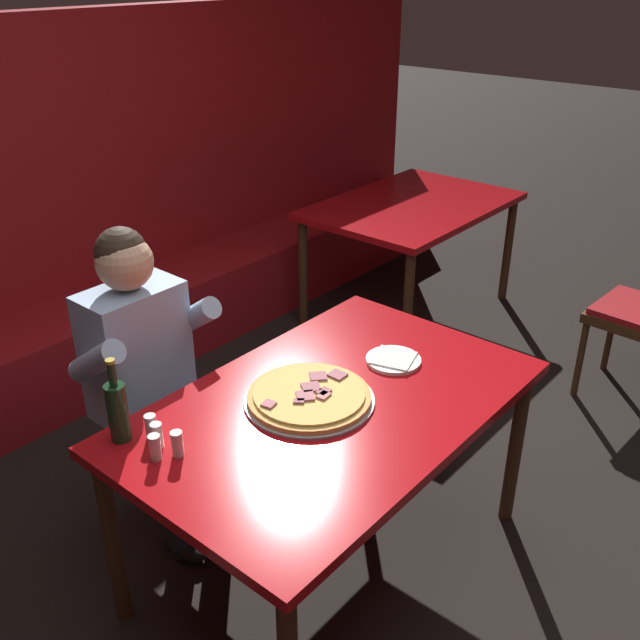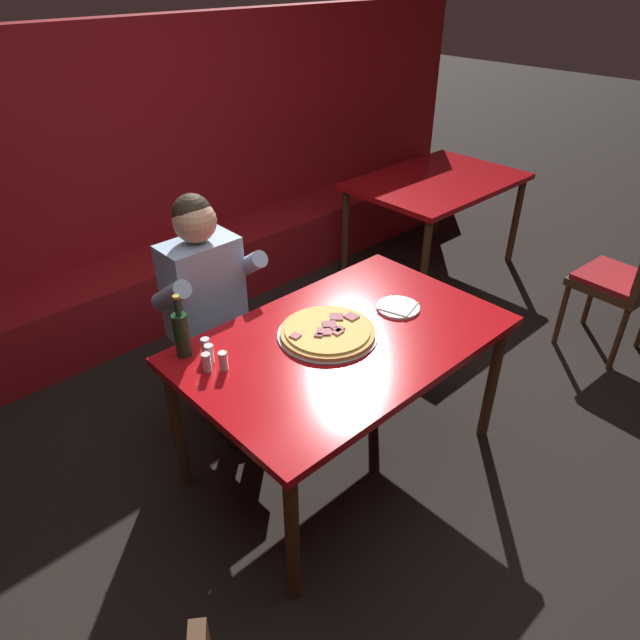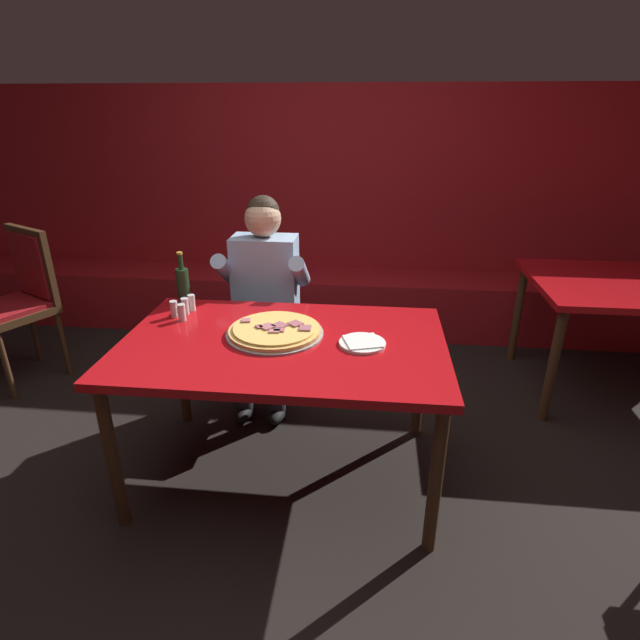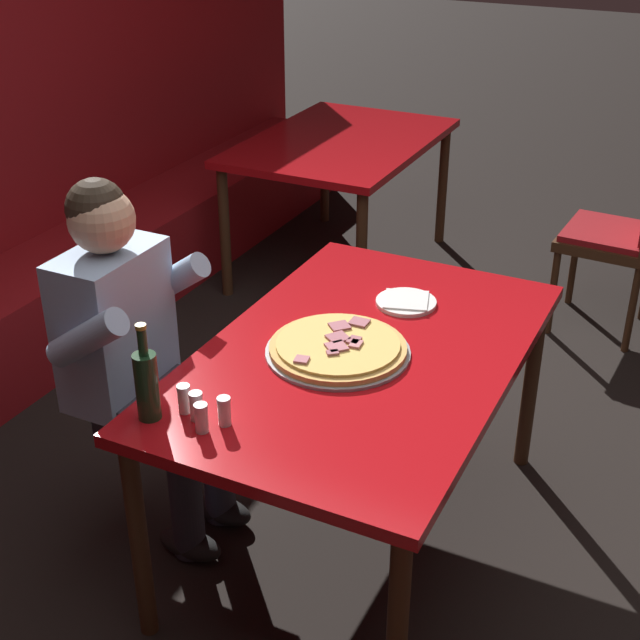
{
  "view_description": "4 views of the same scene",
  "coord_description": "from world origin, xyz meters",
  "px_view_note": "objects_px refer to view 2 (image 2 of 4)",
  "views": [
    {
      "loc": [
        -1.6,
        -1.3,
        2.13
      ],
      "look_at": [
        0.14,
        0.17,
        0.96
      ],
      "focal_mm": 40.0,
      "sensor_mm": 36.0,
      "label": 1
    },
    {
      "loc": [
        -1.53,
        -1.47,
        2.21
      ],
      "look_at": [
        -0.15,
        0.0,
        0.91
      ],
      "focal_mm": 32.0,
      "sensor_mm": 36.0,
      "label": 2
    },
    {
      "loc": [
        0.38,
        -2.02,
        1.74
      ],
      "look_at": [
        0.15,
        0.18,
        0.79
      ],
      "focal_mm": 28.0,
      "sensor_mm": 36.0,
      "label": 3
    },
    {
      "loc": [
        -2.23,
        -0.95,
        2.16
      ],
      "look_at": [
        -0.2,
        0.05,
        0.95
      ],
      "focal_mm": 50.0,
      "sensor_mm": 36.0,
      "label": 4
    }
  ],
  "objects_px": {
    "diner_seated_blue_shirt": "(214,307)",
    "beer_bottle": "(182,333)",
    "shaker_red_pepper_flakes": "(206,348)",
    "dining_chair_far_right": "(631,275)",
    "pizza": "(328,332)",
    "main_dining_table": "(345,350)",
    "background_dining_table": "(437,189)",
    "shaker_black_pepper": "(223,362)",
    "plate_white_paper": "(398,307)",
    "shaker_parmesan": "(207,363)",
    "shaker_oregano": "(209,355)"
  },
  "relations": [
    {
      "from": "plate_white_paper",
      "to": "background_dining_table",
      "type": "bearing_deg",
      "value": 31.45
    },
    {
      "from": "main_dining_table",
      "to": "pizza",
      "type": "relative_size",
      "value": 3.24
    },
    {
      "from": "main_dining_table",
      "to": "beer_bottle",
      "type": "bearing_deg",
      "value": 147.64
    },
    {
      "from": "pizza",
      "to": "shaker_parmesan",
      "type": "distance_m",
      "value": 0.56
    },
    {
      "from": "main_dining_table",
      "to": "shaker_parmesan",
      "type": "height_order",
      "value": "shaker_parmesan"
    },
    {
      "from": "pizza",
      "to": "dining_chair_far_right",
      "type": "relative_size",
      "value": 0.48
    },
    {
      "from": "shaker_parmesan",
      "to": "diner_seated_blue_shirt",
      "type": "bearing_deg",
      "value": 53.81
    },
    {
      "from": "beer_bottle",
      "to": "plate_white_paper",
      "type": "bearing_deg",
      "value": -21.88
    },
    {
      "from": "plate_white_paper",
      "to": "shaker_black_pepper",
      "type": "bearing_deg",
      "value": 168.63
    },
    {
      "from": "main_dining_table",
      "to": "shaker_oregano",
      "type": "height_order",
      "value": "shaker_oregano"
    },
    {
      "from": "plate_white_paper",
      "to": "beer_bottle",
      "type": "relative_size",
      "value": 0.72
    },
    {
      "from": "beer_bottle",
      "to": "shaker_red_pepper_flakes",
      "type": "relative_size",
      "value": 3.4
    },
    {
      "from": "pizza",
      "to": "shaker_oregano",
      "type": "xyz_separation_m",
      "value": [
        -0.5,
        0.19,
        0.02
      ]
    },
    {
      "from": "dining_chair_far_right",
      "to": "plate_white_paper",
      "type": "bearing_deg",
      "value": 162.06
    },
    {
      "from": "plate_white_paper",
      "to": "shaker_oregano",
      "type": "height_order",
      "value": "shaker_oregano"
    },
    {
      "from": "plate_white_paper",
      "to": "shaker_parmesan",
      "type": "relative_size",
      "value": 2.44
    },
    {
      "from": "shaker_parmesan",
      "to": "background_dining_table",
      "type": "bearing_deg",
      "value": 17.15
    },
    {
      "from": "shaker_parmesan",
      "to": "dining_chair_far_right",
      "type": "height_order",
      "value": "dining_chair_far_right"
    },
    {
      "from": "beer_bottle",
      "to": "dining_chair_far_right",
      "type": "height_order",
      "value": "beer_bottle"
    },
    {
      "from": "pizza",
      "to": "diner_seated_blue_shirt",
      "type": "bearing_deg",
      "value": 107.03
    },
    {
      "from": "diner_seated_blue_shirt",
      "to": "shaker_oregano",
      "type": "bearing_deg",
      "value": -125.31
    },
    {
      "from": "shaker_parmesan",
      "to": "beer_bottle",
      "type": "bearing_deg",
      "value": 92.16
    },
    {
      "from": "beer_bottle",
      "to": "shaker_parmesan",
      "type": "height_order",
      "value": "beer_bottle"
    },
    {
      "from": "shaker_oregano",
      "to": "shaker_parmesan",
      "type": "bearing_deg",
      "value": -133.93
    },
    {
      "from": "diner_seated_blue_shirt",
      "to": "background_dining_table",
      "type": "xyz_separation_m",
      "value": [
        2.29,
        0.34,
        -0.03
      ]
    },
    {
      "from": "pizza",
      "to": "shaker_black_pepper",
      "type": "height_order",
      "value": "shaker_black_pepper"
    },
    {
      "from": "main_dining_table",
      "to": "pizza",
      "type": "distance_m",
      "value": 0.12
    },
    {
      "from": "shaker_red_pepper_flakes",
      "to": "background_dining_table",
      "type": "height_order",
      "value": "shaker_red_pepper_flakes"
    },
    {
      "from": "pizza",
      "to": "shaker_oregano",
      "type": "distance_m",
      "value": 0.54
    },
    {
      "from": "main_dining_table",
      "to": "beer_bottle",
      "type": "xyz_separation_m",
      "value": [
        -0.6,
        0.38,
        0.18
      ]
    },
    {
      "from": "pizza",
      "to": "shaker_parmesan",
      "type": "xyz_separation_m",
      "value": [
        -0.54,
        0.15,
        0.02
      ]
    },
    {
      "from": "shaker_parmesan",
      "to": "shaker_black_pepper",
      "type": "bearing_deg",
      "value": -34.56
    },
    {
      "from": "plate_white_paper",
      "to": "diner_seated_blue_shirt",
      "type": "distance_m",
      "value": 0.92
    },
    {
      "from": "background_dining_table",
      "to": "pizza",
      "type": "bearing_deg",
      "value": -155.3
    },
    {
      "from": "beer_bottle",
      "to": "background_dining_table",
      "type": "relative_size",
      "value": 0.22
    },
    {
      "from": "main_dining_table",
      "to": "shaker_red_pepper_flakes",
      "type": "height_order",
      "value": "shaker_red_pepper_flakes"
    },
    {
      "from": "shaker_parmesan",
      "to": "main_dining_table",
      "type": "bearing_deg",
      "value": -19.73
    },
    {
      "from": "background_dining_table",
      "to": "shaker_parmesan",
      "type": "bearing_deg",
      "value": -162.85
    },
    {
      "from": "pizza",
      "to": "shaker_red_pepper_flakes",
      "type": "bearing_deg",
      "value": 153.19
    },
    {
      "from": "pizza",
      "to": "shaker_oregano",
      "type": "bearing_deg",
      "value": 158.82
    },
    {
      "from": "shaker_red_pepper_flakes",
      "to": "background_dining_table",
      "type": "xyz_separation_m",
      "value": [
        2.59,
        0.72,
        -0.12
      ]
    },
    {
      "from": "beer_bottle",
      "to": "shaker_parmesan",
      "type": "xyz_separation_m",
      "value": [
        0.01,
        -0.17,
        -0.07
      ]
    },
    {
      "from": "diner_seated_blue_shirt",
      "to": "beer_bottle",
      "type": "bearing_deg",
      "value": -138.8
    },
    {
      "from": "main_dining_table",
      "to": "shaker_black_pepper",
      "type": "relative_size",
      "value": 17.16
    },
    {
      "from": "dining_chair_far_right",
      "to": "background_dining_table",
      "type": "height_order",
      "value": "dining_chair_far_right"
    },
    {
      "from": "main_dining_table",
      "to": "pizza",
      "type": "bearing_deg",
      "value": 128.32
    },
    {
      "from": "background_dining_table",
      "to": "shaker_red_pepper_flakes",
      "type": "bearing_deg",
      "value": -164.41
    },
    {
      "from": "shaker_red_pepper_flakes",
      "to": "dining_chair_far_right",
      "type": "bearing_deg",
      "value": -18.42
    },
    {
      "from": "beer_bottle",
      "to": "shaker_black_pepper",
      "type": "relative_size",
      "value": 3.4
    },
    {
      "from": "shaker_parmesan",
      "to": "shaker_red_pepper_flakes",
      "type": "bearing_deg",
      "value": 58.29
    }
  ]
}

